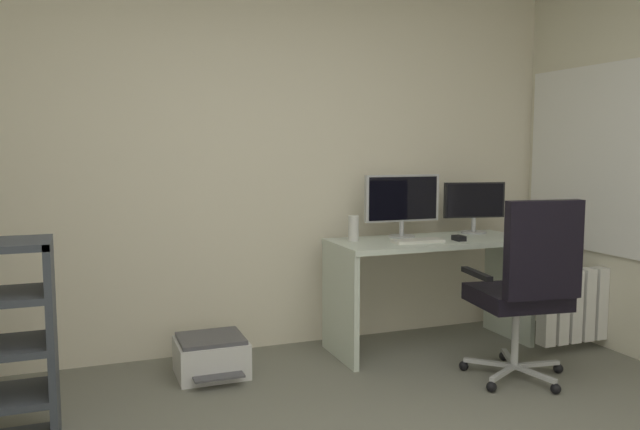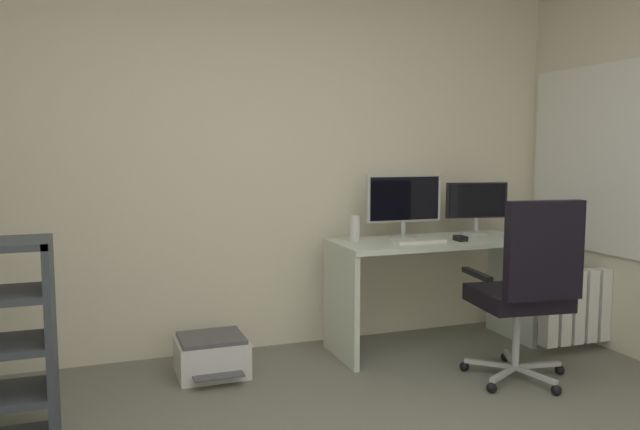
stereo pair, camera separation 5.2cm
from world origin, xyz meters
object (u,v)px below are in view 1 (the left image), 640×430
computer_mouse (459,238)px  printer (211,356)px  radiator (592,304)px  desktop_speaker (353,228)px  office_chair (527,283)px  monitor_secondary (474,203)px  keyboard (418,241)px  monitor_main (402,201)px  desk (429,269)px

computer_mouse → printer: 1.78m
radiator → printer: bearing=171.0°
desktop_speaker → office_chair: 1.16m
monitor_secondary → keyboard: monitor_secondary is taller
monitor_main → monitor_secondary: (0.59, 0.00, -0.04)m
monitor_secondary → office_chair: size_ratio=0.41×
computer_mouse → office_chair: (0.03, -0.66, -0.17)m
keyboard → radiator: bearing=-12.2°
keyboard → computer_mouse: computer_mouse is taller
monitor_main → radiator: 1.48m
desktop_speaker → desk: bearing=-11.0°
computer_mouse → office_chair: bearing=-84.3°
monitor_main → radiator: bearing=-25.2°
monitor_secondary → printer: monitor_secondary is taller
printer → radiator: radiator is taller
desk → monitor_main: monitor_main is taller
office_chair → printer: office_chair is taller
keyboard → printer: bearing=177.3°
desk → monitor_main: bearing=132.6°
desk → keyboard: bearing=-145.7°
monitor_secondary → office_chair: monitor_secondary is taller
desktop_speaker → office_chair: bearing=-52.1°
office_chair → desk: bearing=102.3°
desk → monitor_secondary: monitor_secondary is taller
keyboard → desktop_speaker: 0.43m
keyboard → radiator: (1.20, -0.30, -0.46)m
monitor_main → radiator: monitor_main is taller
monitor_secondary → desktop_speaker: size_ratio=2.65×
desk → radiator: bearing=-21.3°
computer_mouse → desktop_speaker: 0.71m
computer_mouse → desktop_speaker: (-0.67, 0.24, 0.07)m
monitor_secondary → keyboard: bearing=-157.2°
monitor_secondary → radiator: 1.05m
monitor_main → computer_mouse: size_ratio=5.49×
printer → radiator: bearing=-9.0°
monitor_main → office_chair: monitor_main is taller
monitor_secondary → printer: 2.14m
monitor_secondary → radiator: monitor_secondary is taller
desk → monitor_main: (-0.14, 0.15, 0.46)m
desktop_speaker → radiator: desktop_speaker is taller
desk → office_chair: bearing=-77.7°
radiator → desktop_speaker: bearing=162.0°
monitor_secondary → radiator: (0.59, -0.56, -0.67)m
computer_mouse → printer: computer_mouse is taller
computer_mouse → office_chair: size_ratio=0.09×
keyboard → monitor_secondary: bearing=24.7°
monitor_secondary → computer_mouse: (-0.31, -0.28, -0.20)m
printer → desk: bearing=0.0°
office_chair → monitor_main: bearing=108.2°
desktop_speaker → office_chair: size_ratio=0.16×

